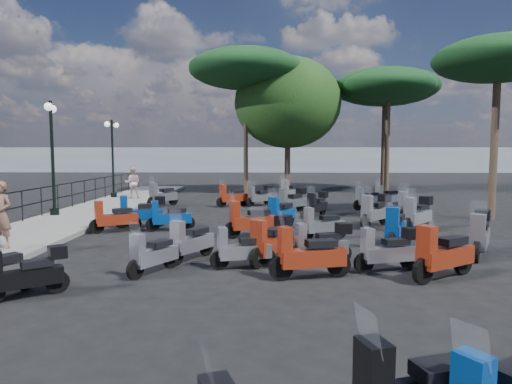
{
  "coord_description": "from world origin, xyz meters",
  "views": [
    {
      "loc": [
        0.82,
        -13.57,
        2.65
      ],
      "look_at": [
        0.42,
        2.26,
        1.2
      ],
      "focal_mm": 32.0,
      "sensor_mm": 36.0,
      "label": 1
    }
  ],
  "objects_px": {
    "scooter_21": "(395,228)",
    "scooter_23": "(290,192)",
    "scooter_7": "(153,255)",
    "scooter_11": "(232,197)",
    "scooter_5": "(162,196)",
    "pine_0": "(385,87)",
    "lamp_post_2": "(113,153)",
    "pine_2": "(246,69)",
    "scooter_1": "(27,274)",
    "scooter_3": "(114,218)",
    "scooter_17": "(259,196)",
    "pine_3": "(498,60)",
    "scooter_27": "(418,214)",
    "scooter_14": "(308,256)",
    "scooter_15": "(251,221)",
    "scooter_4": "(141,212)",
    "scooter_25": "(443,255)",
    "scooter_28": "(406,208)",
    "scooter_29": "(387,197)",
    "lamp_post_1": "(52,150)",
    "scooter_22": "(317,205)",
    "pedestrian_far": "(133,183)",
    "scooter_13": "(242,250)",
    "scooter_26": "(480,235)",
    "woman": "(1,215)",
    "scooter_20": "(322,225)",
    "scooter_16": "(292,201)",
    "pine_1": "(389,86)",
    "scooter_10": "(281,213)",
    "scooter_30": "(375,211)",
    "scooter_2": "(191,242)",
    "scooter_31": "(368,199)",
    "scooter_19": "(321,244)",
    "scooter_8": "(271,241)",
    "broadleaf_tree": "(288,103)",
    "scooter_9": "(169,217)",
    "scooter_32": "(388,250)"
  },
  "relations": [
    {
      "from": "scooter_2",
      "to": "lamp_post_2",
      "type": "bearing_deg",
      "value": -35.31
    },
    {
      "from": "scooter_4",
      "to": "scooter_19",
      "type": "relative_size",
      "value": 1.13
    },
    {
      "from": "scooter_17",
      "to": "scooter_8",
      "type": "bearing_deg",
      "value": 139.55
    },
    {
      "from": "scooter_5",
      "to": "pine_0",
      "type": "relative_size",
      "value": 0.2
    },
    {
      "from": "scooter_22",
      "to": "scooter_26",
      "type": "distance_m",
      "value": 7.55
    },
    {
      "from": "scooter_30",
      "to": "pine_2",
      "type": "bearing_deg",
      "value": -25.64
    },
    {
      "from": "scooter_4",
      "to": "scooter_19",
      "type": "xyz_separation_m",
      "value": [
        5.6,
        -4.96,
        -0.06
      ]
    },
    {
      "from": "scooter_1",
      "to": "scooter_3",
      "type": "distance_m",
      "value": 6.64
    },
    {
      "from": "scooter_8",
      "to": "scooter_14",
      "type": "relative_size",
      "value": 0.91
    },
    {
      "from": "scooter_11",
      "to": "scooter_14",
      "type": "height_order",
      "value": "scooter_14"
    },
    {
      "from": "lamp_post_1",
      "to": "scooter_22",
      "type": "relative_size",
      "value": 3.05
    },
    {
      "from": "pedestrian_far",
      "to": "scooter_30",
      "type": "bearing_deg",
      "value": 132.48
    },
    {
      "from": "lamp_post_1",
      "to": "scooter_29",
      "type": "height_order",
      "value": "lamp_post_1"
    },
    {
      "from": "pedestrian_far",
      "to": "scooter_11",
      "type": "xyz_separation_m",
      "value": [
        5.37,
        -2.26,
        -0.5
      ]
    },
    {
      "from": "scooter_11",
      "to": "scooter_17",
      "type": "xyz_separation_m",
      "value": [
        1.28,
        0.35,
        -0.0
      ]
    },
    {
      "from": "scooter_7",
      "to": "scooter_29",
      "type": "distance_m",
      "value": 14.3
    },
    {
      "from": "scooter_15",
      "to": "scooter_28",
      "type": "distance_m",
      "value": 6.69
    },
    {
      "from": "woman",
      "to": "scooter_17",
      "type": "height_order",
      "value": "woman"
    },
    {
      "from": "scooter_10",
      "to": "scooter_25",
      "type": "bearing_deg",
      "value": 147.32
    },
    {
      "from": "scooter_13",
      "to": "scooter_26",
      "type": "height_order",
      "value": "scooter_26"
    },
    {
      "from": "pedestrian_far",
      "to": "scooter_29",
      "type": "xyz_separation_m",
      "value": [
        12.62,
        -2.2,
        -0.51
      ]
    },
    {
      "from": "scooter_23",
      "to": "scooter_29",
      "type": "relative_size",
      "value": 1.07
    },
    {
      "from": "scooter_16",
      "to": "pine_1",
      "type": "xyz_separation_m",
      "value": [
        6.27,
        8.84,
        6.01
      ]
    },
    {
      "from": "scooter_7",
      "to": "scooter_11",
      "type": "bearing_deg",
      "value": -63.89
    },
    {
      "from": "scooter_1",
      "to": "scooter_25",
      "type": "bearing_deg",
      "value": -117.21
    },
    {
      "from": "scooter_15",
      "to": "scooter_25",
      "type": "xyz_separation_m",
      "value": [
        4.11,
        -4.45,
        0.02
      ]
    },
    {
      "from": "scooter_31",
      "to": "scooter_30",
      "type": "bearing_deg",
      "value": 142.4
    },
    {
      "from": "scooter_7",
      "to": "scooter_30",
      "type": "height_order",
      "value": "scooter_30"
    },
    {
      "from": "lamp_post_2",
      "to": "pine_2",
      "type": "relative_size",
      "value": 0.47
    },
    {
      "from": "scooter_20",
      "to": "scooter_31",
      "type": "distance_m",
      "value": 7.57
    },
    {
      "from": "lamp_post_1",
      "to": "scooter_13",
      "type": "height_order",
      "value": "lamp_post_1"
    },
    {
      "from": "scooter_9",
      "to": "scooter_15",
      "type": "distance_m",
      "value": 2.93
    },
    {
      "from": "scooter_26",
      "to": "pine_3",
      "type": "xyz_separation_m",
      "value": [
        3.24,
        6.09,
        5.41
      ]
    },
    {
      "from": "scooter_5",
      "to": "scooter_15",
      "type": "height_order",
      "value": "scooter_5"
    },
    {
      "from": "woman",
      "to": "scooter_20",
      "type": "relative_size",
      "value": 1.15
    },
    {
      "from": "scooter_19",
      "to": "lamp_post_1",
      "type": "bearing_deg",
      "value": 38.14
    },
    {
      "from": "scooter_25",
      "to": "broadleaf_tree",
      "type": "bearing_deg",
      "value": -27.2
    },
    {
      "from": "pine_3",
      "to": "scooter_21",
      "type": "bearing_deg",
      "value": -135.36
    },
    {
      "from": "lamp_post_2",
      "to": "scooter_32",
      "type": "bearing_deg",
      "value": -41.66
    },
    {
      "from": "scooter_21",
      "to": "scooter_23",
      "type": "bearing_deg",
      "value": -53.54
    },
    {
      "from": "pedestrian_far",
      "to": "scooter_25",
      "type": "xyz_separation_m",
      "value": [
        10.63,
        -14.27,
        -0.45
      ]
    },
    {
      "from": "pedestrian_far",
      "to": "scooter_22",
      "type": "height_order",
      "value": "pedestrian_far"
    },
    {
      "from": "scooter_13",
      "to": "scooter_14",
      "type": "relative_size",
      "value": 0.86
    },
    {
      "from": "scooter_26",
      "to": "pine_1",
      "type": "bearing_deg",
      "value": -67.54
    },
    {
      "from": "scooter_7",
      "to": "pine_0",
      "type": "distance_m",
      "value": 23.71
    },
    {
      "from": "scooter_8",
      "to": "scooter_21",
      "type": "relative_size",
      "value": 0.91
    },
    {
      "from": "scooter_11",
      "to": "broadleaf_tree",
      "type": "relative_size",
      "value": 0.18
    },
    {
      "from": "scooter_4",
      "to": "scooter_25",
      "type": "bearing_deg",
      "value": -143.93
    },
    {
      "from": "pine_2",
      "to": "pine_3",
      "type": "bearing_deg",
      "value": -46.08
    },
    {
      "from": "scooter_5",
      "to": "scooter_27",
      "type": "bearing_deg",
      "value": -177.37
    }
  ]
}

